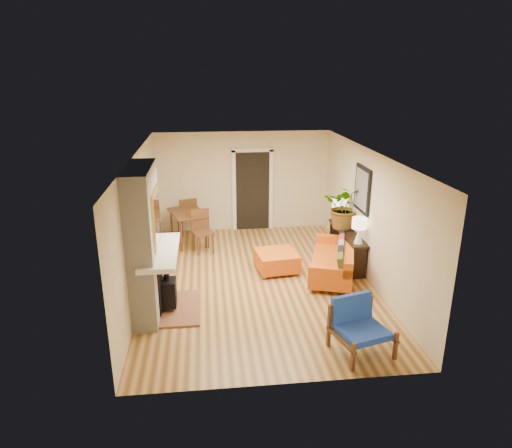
{
  "coord_description": "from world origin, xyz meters",
  "views": [
    {
      "loc": [
        -0.97,
        -8.37,
        4.06
      ],
      "look_at": [
        0.0,
        0.2,
        1.15
      ],
      "focal_mm": 32.0,
      "sensor_mm": 36.0,
      "label": 1
    }
  ],
  "objects_px": {
    "ottoman": "(277,260)",
    "console_table": "(347,238)",
    "sofa": "(336,260)",
    "dining_table": "(191,218)",
    "lamp_far": "(338,207)",
    "blue_chair": "(358,323)",
    "houseplant": "(345,207)",
    "lamp_near": "(359,227)"
  },
  "relations": [
    {
      "from": "lamp_far",
      "to": "console_table",
      "type": "bearing_deg",
      "value": -90.0
    },
    {
      "from": "ottoman",
      "to": "console_table",
      "type": "height_order",
      "value": "console_table"
    },
    {
      "from": "dining_table",
      "to": "lamp_far",
      "type": "height_order",
      "value": "lamp_far"
    },
    {
      "from": "lamp_near",
      "to": "houseplant",
      "type": "bearing_deg",
      "value": 90.61
    },
    {
      "from": "sofa",
      "to": "blue_chair",
      "type": "height_order",
      "value": "blue_chair"
    },
    {
      "from": "console_table",
      "to": "lamp_far",
      "type": "height_order",
      "value": "lamp_far"
    },
    {
      "from": "dining_table",
      "to": "lamp_near",
      "type": "distance_m",
      "value": 4.16
    },
    {
      "from": "ottoman",
      "to": "blue_chair",
      "type": "relative_size",
      "value": 0.96
    },
    {
      "from": "ottoman",
      "to": "lamp_far",
      "type": "bearing_deg",
      "value": 33.01
    },
    {
      "from": "houseplant",
      "to": "console_table",
      "type": "bearing_deg",
      "value": -87.55
    },
    {
      "from": "ottoman",
      "to": "houseplant",
      "type": "distance_m",
      "value": 1.94
    },
    {
      "from": "blue_chair",
      "to": "sofa",
      "type": "bearing_deg",
      "value": 81.1
    },
    {
      "from": "lamp_near",
      "to": "lamp_far",
      "type": "bearing_deg",
      "value": 90.0
    },
    {
      "from": "ottoman",
      "to": "blue_chair",
      "type": "height_order",
      "value": "blue_chair"
    },
    {
      "from": "dining_table",
      "to": "lamp_far",
      "type": "bearing_deg",
      "value": -13.77
    },
    {
      "from": "ottoman",
      "to": "dining_table",
      "type": "bearing_deg",
      "value": 134.19
    },
    {
      "from": "sofa",
      "to": "houseplant",
      "type": "height_order",
      "value": "houseplant"
    },
    {
      "from": "houseplant",
      "to": "blue_chair",
      "type": "bearing_deg",
      "value": -103.18
    },
    {
      "from": "dining_table",
      "to": "lamp_far",
      "type": "xyz_separation_m",
      "value": [
        3.43,
        -0.84,
        0.41
      ]
    },
    {
      "from": "console_table",
      "to": "lamp_near",
      "type": "bearing_deg",
      "value": -90.0
    },
    {
      "from": "sofa",
      "to": "console_table",
      "type": "relative_size",
      "value": 1.13
    },
    {
      "from": "lamp_near",
      "to": "lamp_far",
      "type": "height_order",
      "value": "same"
    },
    {
      "from": "sofa",
      "to": "ottoman",
      "type": "height_order",
      "value": "sofa"
    },
    {
      "from": "houseplant",
      "to": "sofa",
      "type": "bearing_deg",
      "value": -115.12
    },
    {
      "from": "dining_table",
      "to": "lamp_far",
      "type": "distance_m",
      "value": 3.56
    },
    {
      "from": "lamp_near",
      "to": "houseplant",
      "type": "height_order",
      "value": "houseplant"
    },
    {
      "from": "dining_table",
      "to": "houseplant",
      "type": "bearing_deg",
      "value": -21.93
    },
    {
      "from": "console_table",
      "to": "blue_chair",
      "type": "bearing_deg",
      "value": -104.26
    },
    {
      "from": "blue_chair",
      "to": "console_table",
      "type": "height_order",
      "value": "blue_chair"
    },
    {
      "from": "lamp_near",
      "to": "lamp_far",
      "type": "distance_m",
      "value": 1.47
    },
    {
      "from": "blue_chair",
      "to": "lamp_near",
      "type": "height_order",
      "value": "lamp_near"
    },
    {
      "from": "sofa",
      "to": "lamp_near",
      "type": "relative_size",
      "value": 3.88
    },
    {
      "from": "dining_table",
      "to": "houseplant",
      "type": "xyz_separation_m",
      "value": [
        3.42,
        -1.38,
        0.57
      ]
    },
    {
      "from": "sofa",
      "to": "ottoman",
      "type": "xyz_separation_m",
      "value": [
        -1.19,
        0.36,
        -0.09
      ]
    },
    {
      "from": "lamp_near",
      "to": "dining_table",
      "type": "bearing_deg",
      "value": 146.03
    },
    {
      "from": "dining_table",
      "to": "sofa",
      "type": "bearing_deg",
      "value": -36.65
    },
    {
      "from": "lamp_far",
      "to": "lamp_near",
      "type": "bearing_deg",
      "value": -90.0
    },
    {
      "from": "dining_table",
      "to": "houseplant",
      "type": "height_order",
      "value": "houseplant"
    },
    {
      "from": "lamp_near",
      "to": "lamp_far",
      "type": "relative_size",
      "value": 1.0
    },
    {
      "from": "dining_table",
      "to": "lamp_near",
      "type": "relative_size",
      "value": 3.5
    },
    {
      "from": "blue_chair",
      "to": "console_table",
      "type": "bearing_deg",
      "value": 75.74
    },
    {
      "from": "lamp_far",
      "to": "houseplant",
      "type": "height_order",
      "value": "houseplant"
    }
  ]
}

